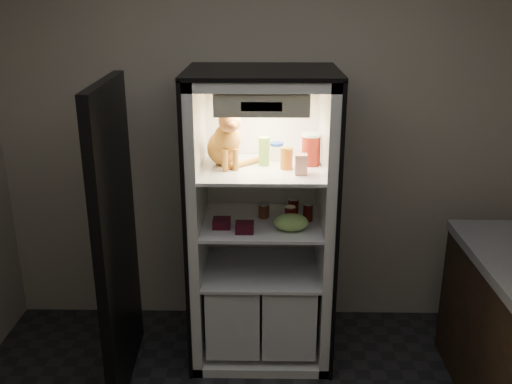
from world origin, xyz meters
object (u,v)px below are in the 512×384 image
at_px(tabby_cat, 226,142).
at_px(soda_can_a, 293,208).
at_px(parmesan_shaker, 264,151).
at_px(cream_carton, 301,164).
at_px(soda_can_b, 308,212).
at_px(berry_box_left, 222,223).
at_px(refrigerator, 262,238).
at_px(grape_bag, 291,222).
at_px(berry_box_right, 245,227).
at_px(condiment_jar, 264,210).
at_px(pepper_jar, 311,149).
at_px(soda_can_c, 290,216).
at_px(mayo_tub, 276,152).
at_px(salsa_jar, 287,158).

distance_m(tabby_cat, soda_can_a, 0.61).
bearing_deg(tabby_cat, parmesan_shaker, -15.02).
height_order(cream_carton, soda_can_a, cream_carton).
xyz_separation_m(soda_can_b, berry_box_left, (-0.53, -0.11, -0.03)).
distance_m(refrigerator, grape_bag, 0.34).
bearing_deg(berry_box_right, condiment_jar, 64.12).
distance_m(pepper_jar, soda_can_b, 0.40).
bearing_deg(soda_can_b, refrigerator, 169.80).
xyz_separation_m(soda_can_c, grape_bag, (0.00, -0.08, -0.01)).
height_order(mayo_tub, soda_can_b, mayo_tub).
relative_size(refrigerator, soda_can_b, 16.92).
relative_size(berry_box_left, berry_box_right, 0.97).
xyz_separation_m(pepper_jar, berry_box_right, (-0.40, -0.23, -0.42)).
height_order(refrigerator, soda_can_a, refrigerator).
height_order(parmesan_shaker, condiment_jar, parmesan_shaker).
relative_size(tabby_cat, grape_bag, 1.94).
height_order(mayo_tub, berry_box_left, mayo_tub).
height_order(cream_carton, grape_bag, cream_carton).
bearing_deg(soda_can_c, salsa_jar, 122.20).
distance_m(salsa_jar, berry_box_right, 0.48).
distance_m(refrigerator, cream_carton, 0.63).
bearing_deg(soda_can_b, mayo_tub, 144.54).
distance_m(soda_can_a, condiment_jar, 0.19).
height_order(soda_can_a, berry_box_right, soda_can_a).
height_order(pepper_jar, soda_can_c, pepper_jar).
height_order(parmesan_shaker, salsa_jar, parmesan_shaker).
bearing_deg(mayo_tub, tabby_cat, -159.75).
relative_size(cream_carton, berry_box_right, 1.11).
distance_m(soda_can_a, grape_bag, 0.21).
xyz_separation_m(grape_bag, berry_box_right, (-0.28, -0.03, -0.02)).
distance_m(parmesan_shaker, soda_can_c, 0.43).
height_order(refrigerator, grape_bag, refrigerator).
distance_m(tabby_cat, soda_can_c, 0.60).
xyz_separation_m(tabby_cat, berry_box_left, (-0.02, -0.14, -0.47)).
relative_size(mayo_tub, cream_carton, 0.97).
relative_size(parmesan_shaker, cream_carton, 1.47).
xyz_separation_m(parmesan_shaker, salsa_jar, (0.14, -0.07, -0.02)).
xyz_separation_m(salsa_jar, grape_bag, (0.03, -0.12, -0.37)).
height_order(condiment_jar, berry_box_right, condiment_jar).
height_order(parmesan_shaker, cream_carton, parmesan_shaker).
xyz_separation_m(mayo_tub, pepper_jar, (0.21, -0.09, 0.04)).
bearing_deg(grape_bag, tabby_cat, 155.41).
distance_m(parmesan_shaker, berry_box_left, 0.51).
distance_m(tabby_cat, mayo_tub, 0.34).
distance_m(soda_can_a, soda_can_c, 0.13).
height_order(refrigerator, soda_can_b, refrigerator).
bearing_deg(salsa_jar, tabby_cat, 170.51).
bearing_deg(condiment_jar, parmesan_shaker, -87.33).
relative_size(mayo_tub, berry_box_left, 1.10).
bearing_deg(tabby_cat, salsa_jar, -27.68).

